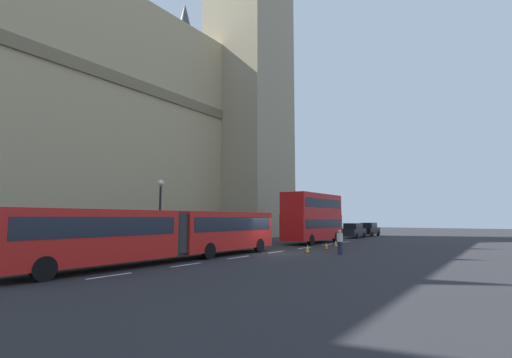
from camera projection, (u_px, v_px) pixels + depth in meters
name	position (u px, v px, depth m)	size (l,w,h in m)	color
ground_plane	(271.00, 253.00, 26.76)	(160.00, 160.00, 0.00)	#262628
lane_centre_marking	(276.00, 252.00, 27.35)	(29.80, 0.16, 0.01)	silver
articulated_bus	(169.00, 231.00, 21.56)	(18.54, 2.54, 2.90)	red
double_decker_bus	(313.00, 216.00, 37.28)	(9.05, 2.54, 4.90)	red
sedan_lead	(354.00, 231.00, 47.00)	(4.40, 1.86, 1.85)	black
sedan_trailing	(369.00, 229.00, 51.91)	(4.40, 1.86, 1.85)	black
traffic_cone_west	(308.00, 249.00, 26.85)	(0.36, 0.36, 0.58)	black
traffic_cone_middle	(327.00, 246.00, 29.65)	(0.36, 0.36, 0.58)	black
traffic_cone_east	(336.00, 243.00, 32.43)	(0.36, 0.36, 0.58)	black
street_lamp	(160.00, 210.00, 26.86)	(0.44, 0.44, 5.27)	black
pedestrian_near_cones	(340.00, 241.00, 25.62)	(0.43, 0.36, 1.69)	#262D4C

